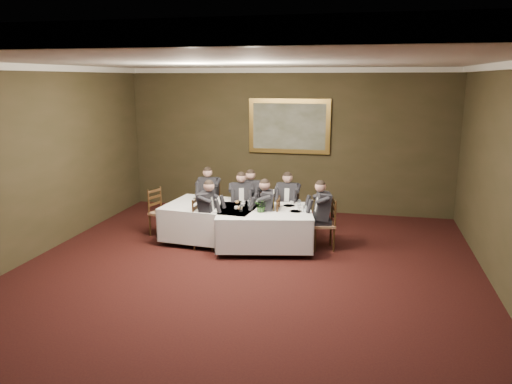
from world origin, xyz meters
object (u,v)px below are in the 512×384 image
at_px(diner_main_backleft, 242,210).
at_px(chair_sec_backright, 252,217).
at_px(candlestick, 274,203).
at_px(diner_sec_endright, 269,221).
at_px(diner_main_endright, 323,223).
at_px(diner_sec_backright, 252,207).
at_px(table_second, 213,219).
at_px(diner_main_backright, 288,211).
at_px(table_main, 264,226).
at_px(chair_sec_endright, 269,233).
at_px(chair_main_endleft, 205,234).
at_px(chair_main_backright, 288,221).
at_px(diner_sec_backleft, 209,204).
at_px(chair_sec_endleft, 162,222).
at_px(chair_main_backleft, 242,221).
at_px(diner_main_endleft, 206,223).
at_px(chair_main_endright, 324,234).
at_px(painting, 289,126).
at_px(centerpiece, 262,205).
at_px(chair_sec_backleft, 210,213).

height_order(diner_main_backleft, chair_sec_backright, diner_main_backleft).
bearing_deg(candlestick, diner_sec_endright, 139.30).
relative_size(diner_main_endright, diner_sec_backright, 1.00).
bearing_deg(table_second, diner_main_backright, 29.00).
distance_m(table_main, chair_sec_endright, 0.21).
distance_m(table_main, candlestick, 0.51).
relative_size(chair_main_endleft, diner_sec_backright, 0.74).
bearing_deg(diner_main_backright, chair_main_backright, -90.00).
xyz_separation_m(diner_sec_backright, candlestick, (0.70, -1.11, 0.41)).
xyz_separation_m(table_second, diner_sec_backleft, (-0.41, 0.99, 0.06)).
relative_size(diner_sec_backright, chair_sec_endleft, 1.35).
distance_m(chair_main_backleft, diner_sec_backright, 0.41).
bearing_deg(diner_main_endleft, diner_sec_endright, 105.03).
bearing_deg(diner_sec_endright, chair_main_endright, -88.08).
xyz_separation_m(chair_main_endright, painting, (-1.13, 2.69, 1.83)).
xyz_separation_m(diner_main_endright, centerpiece, (-1.15, -0.37, 0.39)).
height_order(diner_sec_backleft, chair_sec_backright, diner_sec_backleft).
relative_size(diner_main_backleft, candlestick, 3.12).
distance_m(chair_main_backright, chair_sec_backright, 0.82).
bearing_deg(chair_sec_endright, diner_main_backright, -18.47).
bearing_deg(diner_sec_backright, diner_main_backright, 174.54).
height_order(chair_main_backleft, diner_main_backleft, diner_main_backleft).
bearing_deg(chair_main_backleft, diner_sec_backright, -130.28).
bearing_deg(painting, centerpiece, -90.54).
distance_m(chair_sec_endleft, centerpiece, 2.39).
bearing_deg(chair_sec_backleft, diner_main_endleft, 103.04).
distance_m(chair_sec_endright, candlestick, 0.66).
bearing_deg(table_second, diner_main_backleft, 52.74).
height_order(chair_main_endright, diner_main_endright, diner_main_endright).
height_order(diner_sec_backleft, diner_sec_backright, same).
xyz_separation_m(chair_sec_backleft, diner_sec_endright, (1.58, -1.11, 0.23)).
height_order(diner_main_endright, chair_sec_backright, diner_main_endright).
bearing_deg(diner_sec_endright, chair_sec_endright, -90.00).
bearing_deg(chair_main_endright, centerpiece, 93.98).
relative_size(chair_main_backright, chair_sec_endleft, 1.00).
height_order(diner_main_backright, chair_main_endright, diner_main_backright).
xyz_separation_m(chair_main_backright, chair_sec_endleft, (-2.58, -0.68, 0.00)).
bearing_deg(chair_sec_endleft, chair_sec_endright, 102.27).
distance_m(chair_sec_backleft, diner_sec_backright, 1.03).
xyz_separation_m(diner_main_backright, chair_sec_backright, (-0.81, 0.13, -0.23)).
bearing_deg(chair_sec_backright, candlestick, 124.60).
distance_m(diner_sec_backleft, diner_sec_backright, 1.00).
relative_size(table_second, diner_main_endright, 1.48).
xyz_separation_m(table_main, chair_sec_backright, (-0.52, 1.14, -0.17)).
distance_m(chair_sec_backleft, diner_sec_backleft, 0.23).
distance_m(diner_main_endright, centerpiece, 1.27).
distance_m(diner_main_backleft, candlestick, 1.23).
distance_m(chair_main_endleft, candlestick, 1.48).
relative_size(chair_main_backleft, diner_sec_backright, 0.74).
bearing_deg(chair_main_backright, table_main, 75.38).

